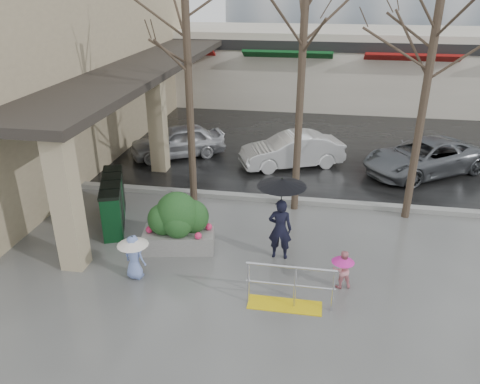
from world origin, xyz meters
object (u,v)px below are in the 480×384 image
(car_c, at_px, (424,157))
(tree_mideast, at_px, (433,48))
(news_boxes, at_px, (113,202))
(car_a, at_px, (178,141))
(tree_midwest, at_px, (304,30))
(car_b, at_px, (292,150))
(planter, at_px, (178,222))
(handrail, at_px, (288,292))
(child_blue, at_px, (134,252))
(child_pink, at_px, (342,267))
(woman, at_px, (281,210))
(tree_west, at_px, (187,34))

(car_c, bearing_deg, tree_mideast, -50.01)
(news_boxes, distance_m, car_a, 5.74)
(tree_mideast, xyz_separation_m, news_boxes, (-8.37, -1.82, -4.19))
(tree_midwest, height_order, car_b, tree_midwest)
(tree_mideast, relative_size, planter, 3.32)
(handrail, relative_size, car_c, 0.42)
(handrail, height_order, child_blue, child_blue)
(child_pink, relative_size, car_b, 0.24)
(tree_midwest, bearing_deg, handrail, -88.09)
(woman, xyz_separation_m, car_a, (-4.68, 6.78, -0.69))
(tree_mideast, bearing_deg, car_a, 154.40)
(woman, xyz_separation_m, child_pink, (1.52, -1.02, -0.79))
(tree_mideast, bearing_deg, child_blue, -147.42)
(tree_midwest, height_order, tree_mideast, tree_midwest)
(tree_midwest, height_order, planter, tree_midwest)
(handrail, bearing_deg, child_blue, 172.56)
(tree_west, relative_size, news_boxes, 2.79)
(woman, bearing_deg, car_b, -87.65)
(child_pink, relative_size, car_c, 0.21)
(tree_west, distance_m, tree_mideast, 6.50)
(tree_west, height_order, child_blue, tree_west)
(tree_mideast, bearing_deg, woman, -140.77)
(handrail, relative_size, woman, 0.87)
(handrail, height_order, car_a, car_a)
(handrail, height_order, tree_mideast, tree_mideast)
(child_blue, height_order, planter, planter)
(car_b, bearing_deg, tree_midwest, -18.07)
(child_pink, bearing_deg, woman, -50.68)
(tree_mideast, distance_m, planter, 7.91)
(tree_mideast, xyz_separation_m, child_blue, (-6.77, -4.33, -4.17))
(tree_mideast, distance_m, car_b, 6.64)
(woman, height_order, car_c, woman)
(car_b, bearing_deg, news_boxes, -64.72)
(child_pink, xyz_separation_m, car_b, (-1.66, 7.47, 0.09))
(planter, relative_size, car_a, 0.53)
(tree_mideast, relative_size, child_pink, 6.95)
(news_boxes, bearing_deg, child_pink, -38.83)
(handrail, height_order, tree_midwest, tree_midwest)
(handrail, xyz_separation_m, car_b, (-0.51, 8.39, 0.25))
(handrail, xyz_separation_m, planter, (-2.98, 1.93, 0.39))
(woman, height_order, car_a, woman)
(woman, relative_size, news_boxes, 0.90)
(handrail, distance_m, car_b, 8.41)
(child_blue, bearing_deg, car_c, -118.71)
(car_a, distance_m, car_c, 9.27)
(car_b, bearing_deg, car_a, -117.82)
(news_boxes, xyz_separation_m, car_a, (0.18, 5.74, -0.04))
(tree_west, xyz_separation_m, car_b, (2.85, 3.59, -4.45))
(tree_mideast, relative_size, news_boxes, 2.67)
(planter, bearing_deg, tree_mideast, 25.09)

